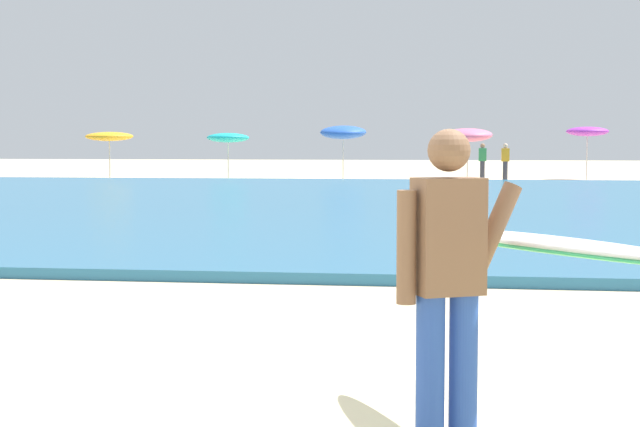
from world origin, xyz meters
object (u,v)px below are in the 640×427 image
(beach_umbrella_3, at_px, (468,135))
(beach_umbrella_0, at_px, (109,137))
(beach_umbrella_2, at_px, (343,132))
(beachgoer_near_row_mid, at_px, (505,161))
(beachgoer_near_row_left, at_px, (482,161))
(beach_umbrella_1, at_px, (228,138))
(surfer_with_board, at_px, (493,262))
(beach_umbrella_4, at_px, (587,132))

(beach_umbrella_3, bearing_deg, beach_umbrella_0, -176.17)
(beach_umbrella_2, xyz_separation_m, beachgoer_near_row_mid, (6.88, -1.64, -1.21))
(beachgoer_near_row_left, bearing_deg, beach_umbrella_2, 170.22)
(beach_umbrella_1, relative_size, beach_umbrella_3, 0.89)
(surfer_with_board, relative_size, beach_umbrella_4, 1.20)
(surfer_with_board, bearing_deg, beach_umbrella_0, 112.83)
(beach_umbrella_0, bearing_deg, beachgoer_near_row_mid, -3.59)
(surfer_with_board, bearing_deg, beach_umbrella_2, 97.48)
(beach_umbrella_3, height_order, beachgoer_near_row_left, beach_umbrella_3)
(surfer_with_board, relative_size, beach_umbrella_0, 1.31)
(beach_umbrella_1, height_order, beach_umbrella_4, beach_umbrella_4)
(beach_umbrella_0, xyz_separation_m, beachgoer_near_row_mid, (17.28, -1.08, -1.03))
(beach_umbrella_3, xyz_separation_m, beach_umbrella_4, (5.14, 0.68, 0.15))
(surfer_with_board, height_order, beachgoer_near_row_mid, surfer_with_board)
(beachgoer_near_row_mid, bearing_deg, beach_umbrella_4, 37.77)
(beach_umbrella_1, relative_size, beach_umbrella_2, 0.85)
(beach_umbrella_3, bearing_deg, beachgoer_near_row_mid, -54.98)
(beach_umbrella_4, height_order, beachgoer_near_row_left, beach_umbrella_4)
(surfer_with_board, xyz_separation_m, beach_umbrella_3, (0.55, 37.23, 0.90))
(beach_umbrella_4, relative_size, beachgoer_near_row_left, 1.46)
(beach_umbrella_0, xyz_separation_m, beachgoer_near_row_left, (16.37, -0.47, -1.03))
(beach_umbrella_1, distance_m, beach_umbrella_4, 15.76)
(beachgoer_near_row_left, bearing_deg, beachgoer_near_row_mid, -34.03)
(beach_umbrella_3, distance_m, beachgoer_near_row_mid, 2.83)
(beach_umbrella_2, bearing_deg, beachgoer_near_row_mid, -13.42)
(beach_umbrella_0, bearing_deg, beach_umbrella_3, 3.83)
(beach_umbrella_2, height_order, beach_umbrella_4, beach_umbrella_2)
(beach_umbrella_0, height_order, beach_umbrella_3, beach_umbrella_3)
(beach_umbrella_0, bearing_deg, beachgoer_near_row_left, -1.65)
(surfer_with_board, bearing_deg, beachgoer_near_row_left, 88.16)
(beach_umbrella_2, relative_size, beachgoer_near_row_mid, 1.53)
(beach_umbrella_1, height_order, beach_umbrella_3, beach_umbrella_3)
(surfer_with_board, height_order, beach_umbrella_4, beach_umbrella_4)
(beach_umbrella_1, bearing_deg, beach_umbrella_0, -169.83)
(beach_umbrella_2, distance_m, beach_umbrella_3, 5.40)
(beach_umbrella_4, distance_m, beachgoer_near_row_mid, 4.77)
(beach_umbrella_1, relative_size, beach_umbrella_4, 0.89)
(beach_umbrella_3, bearing_deg, beachgoer_near_row_left, -68.76)
(surfer_with_board, relative_size, beachgoer_near_row_mid, 1.75)
(beach_umbrella_1, xyz_separation_m, beach_umbrella_2, (5.22, -0.37, 0.23))
(beach_umbrella_0, bearing_deg, beach_umbrella_1, 10.17)
(beach_umbrella_0, distance_m, beach_umbrella_3, 15.81)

